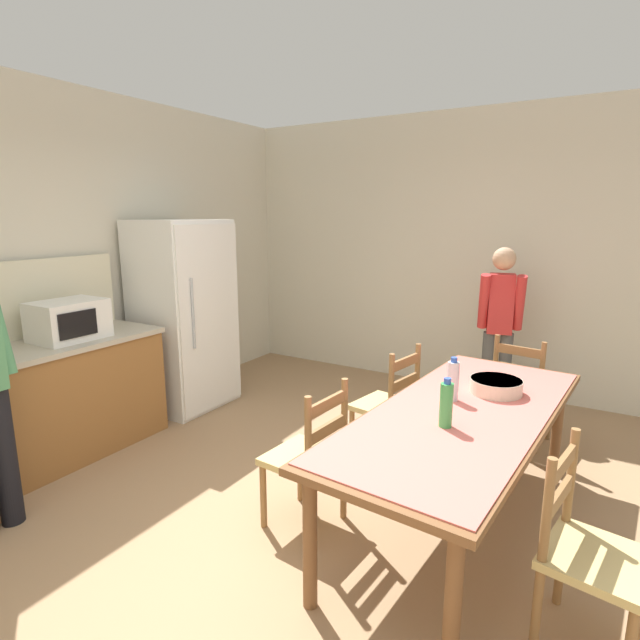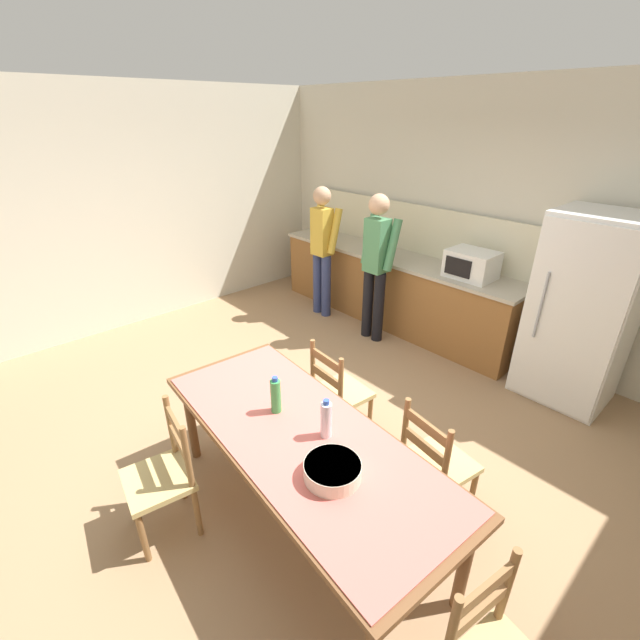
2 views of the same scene
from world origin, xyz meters
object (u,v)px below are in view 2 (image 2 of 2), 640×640
(microwave, at_px, (471,264))
(chair_side_far_left, at_px, (338,393))
(person_at_sink, at_px, (322,246))
(dining_table, at_px, (301,442))
(bottle_off_centre, at_px, (326,419))
(person_at_counter, at_px, (376,262))
(chair_side_far_right, at_px, (435,463))
(refrigerator, at_px, (582,312))
(serving_bowl, at_px, (332,469))
(chair_side_near_left, at_px, (163,476))
(bottle_near_centre, at_px, (276,396))

(microwave, relative_size, chair_side_far_left, 0.55)
(chair_side_far_left, bearing_deg, person_at_sink, -34.61)
(dining_table, relative_size, bottle_off_centre, 8.57)
(bottle_off_centre, height_order, person_at_counter, person_at_counter)
(dining_table, relative_size, chair_side_far_right, 2.54)
(bottle_off_centre, bearing_deg, person_at_counter, 124.75)
(chair_side_far_left, distance_m, person_at_sink, 2.58)
(person_at_counter, bearing_deg, chair_side_far_right, -129.70)
(refrigerator, distance_m, microwave, 1.17)
(bottle_off_centre, distance_m, serving_bowl, 0.34)
(chair_side_near_left, bearing_deg, refrigerator, 80.96)
(person_at_counter, bearing_deg, dining_table, -148.51)
(bottle_near_centre, relative_size, bottle_off_centre, 1.00)
(dining_table, bearing_deg, person_at_sink, 135.10)
(bottle_near_centre, relative_size, person_at_sink, 0.16)
(person_at_sink, bearing_deg, chair_side_far_right, -119.75)
(refrigerator, xyz_separation_m, microwave, (-1.16, 0.02, 0.16))
(dining_table, xyz_separation_m, person_at_sink, (-2.40, 2.39, 0.29))
(chair_side_near_left, bearing_deg, person_at_counter, 115.42)
(dining_table, bearing_deg, chair_side_near_left, -128.73)
(microwave, height_order, dining_table, microwave)
(microwave, xyz_separation_m, bottle_off_centre, (0.66, -2.78, -0.19))
(bottle_off_centre, relative_size, chair_side_far_right, 0.30)
(chair_side_far_left, bearing_deg, dining_table, 124.80)
(dining_table, height_order, bottle_near_centre, bottle_near_centre)
(dining_table, relative_size, serving_bowl, 7.23)
(serving_bowl, height_order, chair_side_far_left, chair_side_far_left)
(dining_table, xyz_separation_m, bottle_near_centre, (-0.28, 0.02, 0.20))
(person_at_sink, bearing_deg, microwave, -74.94)
(dining_table, relative_size, chair_side_far_left, 2.54)
(chair_side_far_left, bearing_deg, refrigerator, -112.05)
(bottle_near_centre, distance_m, bottle_off_centre, 0.41)
(bottle_off_centre, relative_size, chair_side_far_left, 0.30)
(microwave, relative_size, serving_bowl, 1.56)
(dining_table, xyz_separation_m, serving_bowl, (0.39, -0.10, 0.12))
(dining_table, distance_m, serving_bowl, 0.42)
(serving_bowl, bearing_deg, dining_table, 165.78)
(dining_table, bearing_deg, serving_bowl, -14.22)
(person_at_sink, bearing_deg, bottle_near_centre, -138.19)
(chair_side_near_left, bearing_deg, bottle_off_centre, 58.86)
(person_at_counter, bearing_deg, serving_bowl, -143.30)
(bottle_near_centre, distance_m, chair_side_far_left, 0.89)
(serving_bowl, bearing_deg, chair_side_far_left, 133.59)
(bottle_near_centre, bearing_deg, serving_bowl, -10.22)
(dining_table, relative_size, person_at_sink, 1.34)
(bottle_near_centre, height_order, serving_bowl, bottle_near_centre)
(chair_side_near_left, xyz_separation_m, person_at_counter, (-0.89, 3.07, 0.55))
(microwave, bearing_deg, bottle_off_centre, -76.57)
(bottle_off_centre, xyz_separation_m, chair_side_far_left, (-0.57, 0.68, -0.43))
(chair_side_near_left, distance_m, chair_side_far_right, 1.79)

